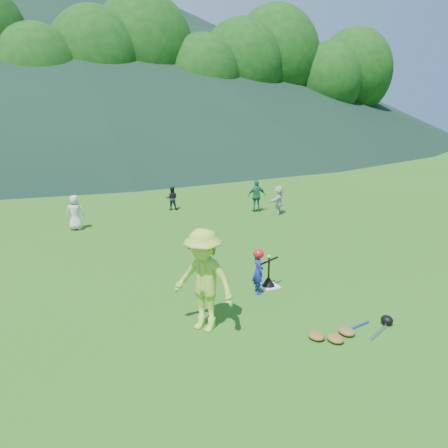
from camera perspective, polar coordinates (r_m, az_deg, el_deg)
name	(u,v)px	position (r m, az deg, el deg)	size (l,w,h in m)	color
ground	(268,286)	(10.33, 5.80, -8.10)	(120.00, 120.00, 0.00)	#296015
home_plate	(268,286)	(10.33, 5.81, -8.05)	(0.45, 0.45, 0.02)	silver
baseball	(269,256)	(10.07, 5.91, -4.23)	(0.08, 0.08, 0.08)	white
batter_child	(258,272)	(9.79, 4.47, -6.22)	(0.37, 0.24, 1.01)	#1721A1
adult_coach	(204,280)	(8.05, -2.67, -7.37)	(1.26, 0.72, 1.95)	#98C439
fielder_a	(75,213)	(15.61, -18.88, 1.42)	(0.58, 0.38, 1.20)	#BEBEBE
fielder_b	(172,198)	(17.84, -6.82, 3.35)	(0.47, 0.36, 0.96)	black
fielder_c	(257,196)	(17.39, 4.29, 3.66)	(0.75, 0.31, 1.28)	#206D42
fielder_d	(278,200)	(17.03, 7.10, 3.10)	(1.05, 0.34, 1.14)	silver
batting_tee	(268,281)	(10.28, 5.82, -7.44)	(0.30, 0.30, 0.68)	black
batter_gear	(259,254)	(9.67, 4.63, -3.95)	(0.72, 0.31, 0.37)	red
equipment_pile	(347,331)	(8.53, 15.79, -13.35)	(1.80, 0.66, 0.19)	olive
outfield_fence	(91,151)	(36.66, -16.95, 9.09)	(70.07, 0.08, 1.33)	gray
tree_line	(77,58)	(42.52, -18.63, 19.85)	(70.04, 11.40, 14.82)	#382314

